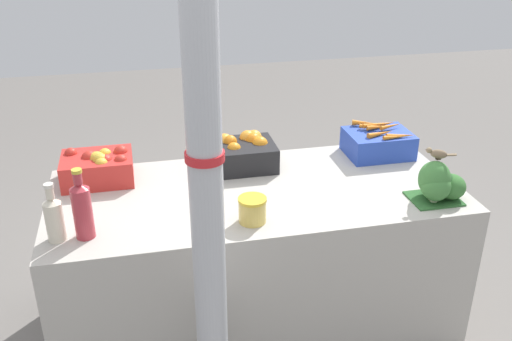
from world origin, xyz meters
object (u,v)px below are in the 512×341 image
carrot_crate (378,142)px  pickle_jar (252,210)px  support_pole (206,187)px  juice_bottle_ruby (82,209)px  sparrow_bird (438,154)px  juice_bottle_cloudy (54,217)px  apple_crate (98,166)px  orange_crate (243,152)px  broccoli_pile (438,183)px

carrot_crate → pickle_jar: bearing=-145.9°
support_pole → pickle_jar: 0.52m
juice_bottle_ruby → sparrow_bird: (1.51, 0.00, 0.09)m
pickle_jar → sparrow_bird: 0.85m
support_pole → juice_bottle_cloudy: support_pole is taller
sparrow_bird → carrot_crate: bearing=-53.4°
apple_crate → pickle_jar: apple_crate is taller
pickle_jar → sparrow_bird: sparrow_bird is taller
sparrow_bird → orange_crate: bearing=-2.3°
orange_crate → carrot_crate: size_ratio=1.00×
support_pole → sparrow_bird: support_pole is taller
carrot_crate → sparrow_bird: 0.53m
apple_crate → broccoli_pile: (1.48, -0.53, 0.01)m
apple_crate → broccoli_pile: 1.57m
orange_crate → broccoli_pile: broccoli_pile is taller
orange_crate → juice_bottle_cloudy: (-0.85, -0.52, 0.02)m
juice_bottle_cloudy → broccoli_pile: bearing=-0.7°
support_pole → apple_crate: size_ratio=6.77×
juice_bottle_cloudy → pickle_jar: juice_bottle_cloudy is taller
apple_crate → orange_crate: (0.70, 0.01, 0.00)m
carrot_crate → broccoli_pile: 0.53m
apple_crate → orange_crate: orange_crate is taller
orange_crate → carrot_crate: 0.73m
pickle_jar → carrot_crate: bearing=34.1°
broccoli_pile → sparrow_bird: (-0.01, 0.02, 0.13)m
apple_crate → carrot_crate: bearing=0.1°
juice_bottle_ruby → pickle_jar: (0.68, -0.03, -0.07)m
apple_crate → juice_bottle_ruby: (-0.04, -0.51, 0.05)m
juice_bottle_cloudy → pickle_jar: size_ratio=2.06×
juice_bottle_ruby → orange_crate: bearing=34.9°
juice_bottle_cloudy → pickle_jar: (0.79, -0.03, -0.05)m
pickle_jar → juice_bottle_ruby: bearing=177.6°
orange_crate → sparrow_bird: bearing=-34.1°
orange_crate → sparrow_bird: sparrow_bird is taller
orange_crate → juice_bottle_ruby: (-0.75, -0.52, 0.05)m
carrot_crate → pickle_jar: size_ratio=2.75×
support_pole → sparrow_bird: bearing=19.6°
juice_bottle_cloudy → juice_bottle_ruby: 0.11m
orange_crate → juice_bottle_cloudy: bearing=-148.7°
juice_bottle_ruby → apple_crate: bearing=85.3°
broccoli_pile → juice_bottle_ruby: 1.52m
orange_crate → support_pole: bearing=-108.4°
orange_crate → broccoli_pile: bearing=-34.9°
support_pole → carrot_crate: support_pole is taller
apple_crate → broccoli_pile: broccoli_pile is taller
broccoli_pile → juice_bottle_cloudy: 1.63m
support_pole → juice_bottle_ruby: size_ratio=7.50×
broccoli_pile → juice_bottle_ruby: (-1.52, 0.02, 0.04)m
apple_crate → orange_crate: 0.70m
support_pole → broccoli_pile: size_ratio=9.21×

